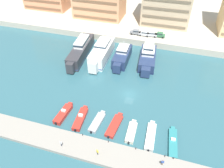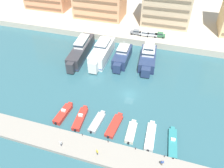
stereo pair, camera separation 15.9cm
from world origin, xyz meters
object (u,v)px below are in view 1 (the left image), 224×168
at_px(yacht_charcoal_far_left, 81,50).
at_px(motorboat_white_center_right, 151,136).
at_px(motorboat_teal_mid_right, 173,143).
at_px(motorboat_grey_mid_left, 97,122).
at_px(car_silver_left, 144,33).
at_px(yacht_navy_mid_left, 122,56).
at_px(motorboat_red_left, 81,118).
at_px(car_green_center_left, 160,35).
at_px(pedestrian_far_side, 61,143).
at_px(pedestrian_mid_deck, 97,152).
at_px(motorboat_red_far_left, 63,113).
at_px(yacht_navy_center_left, 148,57).
at_px(motorboat_red_center_left, 115,125).
at_px(car_silver_mid_left, 152,34).
at_px(pedestrian_near_edge, 163,162).
at_px(yacht_white_left, 102,52).
at_px(motorboat_cream_center, 131,132).
at_px(car_grey_far_left, 136,32).

distance_m(yacht_charcoal_far_left, motorboat_white_center_right, 39.69).
distance_m(yacht_charcoal_far_left, motorboat_teal_mid_right, 43.62).
distance_m(motorboat_grey_mid_left, car_silver_left, 44.13).
xyz_separation_m(yacht_navy_mid_left, motorboat_red_left, (-2.83, -28.13, -1.47)).
xyz_separation_m(car_green_center_left, pedestrian_far_side, (-13.44, -53.42, -1.57)).
relative_size(yacht_charcoal_far_left, pedestrian_mid_deck, 13.34).
bearing_deg(motorboat_red_far_left, yacht_navy_mid_left, 75.05).
distance_m(yacht_navy_center_left, pedestrian_far_side, 40.02).
distance_m(yacht_navy_center_left, motorboat_red_center_left, 29.44).
xyz_separation_m(car_silver_mid_left, car_green_center_left, (2.91, 0.33, 0.00)).
xyz_separation_m(yacht_charcoal_far_left, motorboat_red_center_left, (20.03, -26.91, -1.93)).
relative_size(motorboat_red_center_left, pedestrian_far_side, 4.80).
xyz_separation_m(yacht_charcoal_far_left, car_silver_mid_left, (21.46, 17.18, 1.01)).
bearing_deg(car_silver_mid_left, pedestrian_near_edge, -78.53).
bearing_deg(motorboat_red_far_left, motorboat_teal_mid_right, -1.51).
height_order(yacht_navy_center_left, motorboat_red_far_left, yacht_navy_center_left).
height_order(motorboat_grey_mid_left, motorboat_teal_mid_right, motorboat_grey_mid_left).
relative_size(yacht_white_left, pedestrian_mid_deck, 11.21).
bearing_deg(car_green_center_left, motorboat_red_far_left, -111.38).
bearing_deg(yacht_navy_mid_left, motorboat_red_center_left, -78.47).
distance_m(motorboat_cream_center, pedestrian_mid_deck, 9.66).
relative_size(yacht_charcoal_far_left, motorboat_teal_mid_right, 2.58).
distance_m(yacht_navy_mid_left, motorboat_red_far_left, 28.98).
bearing_deg(motorboat_red_left, motorboat_teal_mid_right, -1.39).
bearing_deg(motorboat_grey_mid_left, motorboat_white_center_right, -1.70).
xyz_separation_m(motorboat_red_far_left, motorboat_red_center_left, (13.13, 0.22, -0.17)).
bearing_deg(car_grey_far_left, car_silver_mid_left, 0.57).
xyz_separation_m(yacht_white_left, yacht_navy_mid_left, (6.96, 0.53, -0.51)).
relative_size(yacht_charcoal_far_left, car_green_center_left, 5.39).
xyz_separation_m(motorboat_grey_mid_left, car_grey_far_left, (-0.47, 44.18, 2.96)).
xyz_separation_m(yacht_charcoal_far_left, motorboat_teal_mid_right, (33.53, -27.83, -1.91)).
distance_m(motorboat_cream_center, car_green_center_left, 45.25).
bearing_deg(motorboat_white_center_right, car_green_center_left, 95.39).
bearing_deg(car_silver_left, yacht_charcoal_far_left, -137.98).
bearing_deg(yacht_navy_center_left, car_silver_mid_left, 94.50).
distance_m(motorboat_red_center_left, pedestrian_far_side, 12.86).
relative_size(motorboat_grey_mid_left, motorboat_teal_mid_right, 0.84).
bearing_deg(car_green_center_left, car_silver_left, -173.56).
distance_m(motorboat_red_left, motorboat_cream_center, 12.73).
bearing_deg(motorboat_teal_mid_right, car_silver_left, 108.32).
bearing_deg(yacht_white_left, motorboat_red_center_left, -65.12).
distance_m(motorboat_red_left, motorboat_teal_mid_right, 22.00).
relative_size(motorboat_red_left, motorboat_teal_mid_right, 0.93).
xyz_separation_m(motorboat_grey_mid_left, pedestrian_far_side, (-4.84, -8.85, 1.39)).
relative_size(motorboat_red_far_left, motorboat_teal_mid_right, 0.87).
distance_m(yacht_navy_mid_left, motorboat_white_center_right, 31.70).
xyz_separation_m(yacht_white_left, car_green_center_left, (16.96, 17.21, 0.87)).
xyz_separation_m(motorboat_grey_mid_left, car_silver_mid_left, (5.69, 44.24, 2.96)).
bearing_deg(yacht_charcoal_far_left, car_grey_far_left, 48.21).
xyz_separation_m(yacht_charcoal_far_left, motorboat_white_center_right, (28.61, -27.44, -1.93)).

